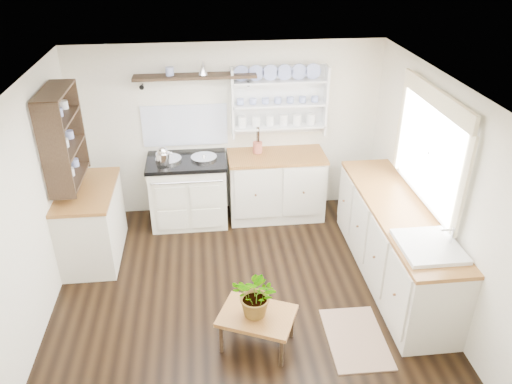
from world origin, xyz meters
TOP-DOWN VIEW (x-y plane):
  - floor at (0.00, 0.00)m, footprint 4.00×3.80m
  - wall_back at (0.00, 1.90)m, footprint 4.00×0.02m
  - wall_right at (2.00, 0.00)m, footprint 0.02×3.80m
  - wall_left at (-2.00, 0.00)m, footprint 0.02×3.80m
  - ceiling at (0.00, 0.00)m, footprint 4.00×3.80m
  - window at (1.95, 0.15)m, footprint 0.08×1.55m
  - aga_cooker at (-0.57, 1.57)m, footprint 1.01×0.70m
  - back_cabinets at (0.60, 1.60)m, footprint 1.27×0.63m
  - right_cabinets at (1.70, 0.10)m, footprint 0.62×2.43m
  - belfast_sink at (1.70, -0.65)m, footprint 0.55×0.60m
  - left_cabinets at (-1.70, 0.90)m, footprint 0.62×1.13m
  - plate_rack at (0.65, 1.86)m, footprint 1.20×0.22m
  - high_shelf at (-0.40, 1.78)m, footprint 1.50×0.29m
  - left_shelving at (-1.84, 0.90)m, footprint 0.28×0.80m
  - kettle at (-0.85, 1.45)m, footprint 0.17×0.17m
  - utensil_crock at (0.36, 1.68)m, footprint 0.12×0.12m
  - center_table at (0.07, -0.78)m, footprint 0.82×0.72m
  - potted_plant at (0.07, -0.78)m, footprint 0.54×0.52m
  - floor_rug at (1.03, -0.83)m, footprint 0.57×0.86m

SIDE VIEW (x-z plane):
  - floor at x=0.00m, z-range -0.01..0.01m
  - floor_rug at x=1.03m, z-range 0.00..0.02m
  - center_table at x=0.07m, z-range 0.14..0.51m
  - right_cabinets at x=1.70m, z-range 0.01..0.91m
  - left_cabinets at x=-1.70m, z-range 0.01..0.91m
  - back_cabinets at x=0.60m, z-range 0.01..0.91m
  - aga_cooker at x=-0.57m, z-range -0.01..0.93m
  - potted_plant at x=0.07m, z-range 0.37..0.83m
  - belfast_sink at x=1.70m, z-range 0.58..1.03m
  - utensil_crock at x=0.36m, z-range 0.91..1.05m
  - kettle at x=-0.85m, z-range 0.93..1.14m
  - wall_back at x=0.00m, z-range 0.00..2.30m
  - wall_right at x=2.00m, z-range 0.00..2.30m
  - wall_left at x=-2.00m, z-range 0.00..2.30m
  - left_shelving at x=-1.84m, z-range 1.02..2.08m
  - plate_rack at x=0.65m, z-range 1.11..2.01m
  - window at x=1.95m, z-range 0.95..2.17m
  - high_shelf at x=-0.40m, z-range 1.83..1.99m
  - ceiling at x=0.00m, z-range 2.29..2.30m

